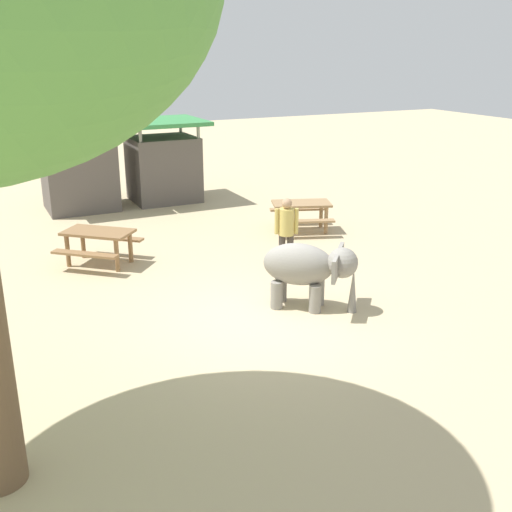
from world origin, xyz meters
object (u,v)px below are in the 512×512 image
object	(u,v)px
picnic_table_near	(99,239)
market_stall_white	(79,172)
market_stall_green	(163,165)
elephant	(308,268)
picnic_table_far	(301,210)
person_handler	(286,229)

from	to	relation	value
picnic_table_near	market_stall_white	xyz separation A→B (m)	(0.60, 5.27, 0.55)
market_stall_white	market_stall_green	xyz separation A→B (m)	(2.60, 0.00, 0.00)
elephant	picnic_table_far	world-z (taller)	elephant
elephant	picnic_table_near	xyz separation A→B (m)	(-2.96, 4.12, -0.20)
market_stall_green	picnic_table_far	bearing A→B (deg)	-66.32
picnic_table_near	market_stall_white	distance (m)	5.33
market_stall_green	market_stall_white	bearing A→B (deg)	180.00
picnic_table_near	picnic_table_far	bearing A→B (deg)	44.82
elephant	person_handler	size ratio (longest dim) A/B	1.04
picnic_table_far	market_stall_green	bearing A→B (deg)	-46.25
elephant	market_stall_green	bearing A→B (deg)	128.97
picnic_table_near	market_stall_green	world-z (taller)	market_stall_green
elephant	person_handler	bearing A→B (deg)	113.50
elephant	picnic_table_far	size ratio (longest dim) A/B	0.88
person_handler	picnic_table_near	size ratio (longest dim) A/B	0.77
elephant	market_stall_green	distance (m)	9.40
picnic_table_far	market_stall_green	xyz separation A→B (m)	(-2.17, 4.95, 0.55)
market_stall_white	picnic_table_near	bearing A→B (deg)	-96.48
picnic_table_near	picnic_table_far	distance (m)	5.38
market_stall_white	market_stall_green	bearing A→B (deg)	0.00
elephant	market_stall_green	size ratio (longest dim) A/B	0.67
picnic_table_far	market_stall_white	distance (m)	6.89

